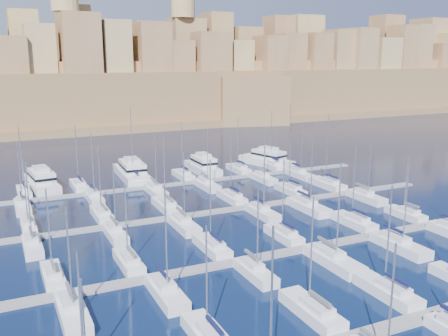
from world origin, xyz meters
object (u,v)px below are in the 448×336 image
sailboat_2 (312,310)px  motor_yacht_d (267,159)px  motor_yacht_a (41,181)px  motor_yacht_c (203,166)px  motor_yacht_b (132,171)px

sailboat_2 → motor_yacht_d: size_ratio=0.84×
motor_yacht_a → motor_yacht_c: size_ratio=1.15×
motor_yacht_c → motor_yacht_d: size_ratio=0.89×
motor_yacht_d → sailboat_2: bearing=-116.5°
motor_yacht_c → sailboat_2: bearing=-103.2°
motor_yacht_b → motor_yacht_c: 17.31m
motor_yacht_a → motor_yacht_c: 37.31m
motor_yacht_c → motor_yacht_d: 18.47m
sailboat_2 → motor_yacht_b: size_ratio=0.76×
motor_yacht_c → motor_yacht_d: bearing=1.9°
sailboat_2 → motor_yacht_c: (16.17, 68.96, 0.98)m
motor_yacht_a → motor_yacht_d: size_ratio=1.02×
motor_yacht_c → motor_yacht_d: same height
motor_yacht_b → motor_yacht_c: bearing=-5.3°
sailboat_2 → motor_yacht_a: (-21.14, 69.82, 0.98)m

